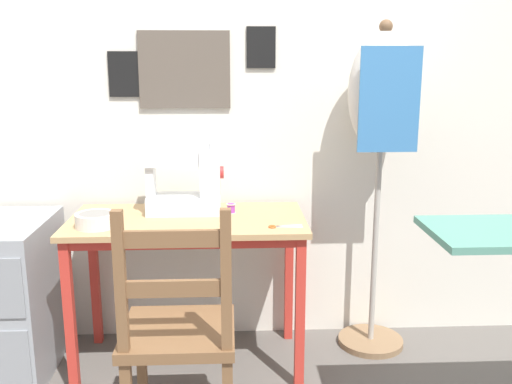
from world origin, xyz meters
name	(u,v)px	position (x,y,z in m)	size (l,w,h in m)	color
wall_back	(189,84)	(0.00, 0.60, 1.28)	(10.00, 0.07, 2.55)	silver
sewing_table	(188,239)	(0.00, 0.25, 0.61)	(1.04, 0.53, 0.71)	tan
sewing_machine	(188,183)	(0.00, 0.36, 0.84)	(0.35, 0.17, 0.31)	white
fabric_bowl	(96,220)	(-0.37, 0.14, 0.74)	(0.17, 0.17, 0.06)	silver
scissors	(280,227)	(0.40, 0.10, 0.71)	(0.14, 0.04, 0.01)	silver
thread_spool_near_machine	(231,208)	(0.19, 0.34, 0.73)	(0.04, 0.04, 0.04)	purple
wooden_chair	(179,334)	(0.00, -0.31, 0.44)	(0.40, 0.38, 0.93)	brown
filing_cabinet	(6,297)	(-0.82, 0.26, 0.35)	(0.40, 0.57, 0.70)	#93999E
dress_form	(382,114)	(0.89, 0.40, 1.15)	(0.32, 0.32, 1.56)	#846647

